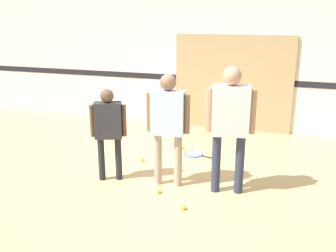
{
  "coord_description": "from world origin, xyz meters",
  "views": [
    {
      "loc": [
        1.68,
        -4.71,
        2.35
      ],
      "look_at": [
        0.16,
        -0.07,
        0.87
      ],
      "focal_mm": 40.0,
      "sensor_mm": 36.0,
      "label": 1
    }
  ],
  "objects_px": {
    "racket_spare_on_floor": "(194,154)",
    "person_student_right": "(230,117)",
    "tennis_ball_by_spare_racket": "(183,147)",
    "tennis_ball_stray_left": "(142,159)",
    "person_instructor": "(168,118)",
    "person_student_left": "(108,125)",
    "tennis_ball_near_instructor": "(159,191)",
    "tennis_ball_stray_right": "(183,207)"
  },
  "relations": [
    {
      "from": "racket_spare_on_floor",
      "to": "tennis_ball_stray_right",
      "type": "distance_m",
      "value": 1.91
    },
    {
      "from": "person_instructor",
      "to": "tennis_ball_stray_left",
      "type": "xyz_separation_m",
      "value": [
        -0.67,
        0.69,
        -0.95
      ]
    },
    {
      "from": "tennis_ball_near_instructor",
      "to": "person_student_left",
      "type": "bearing_deg",
      "value": 166.01
    },
    {
      "from": "person_instructor",
      "to": "tennis_ball_by_spare_racket",
      "type": "bearing_deg",
      "value": 91.3
    },
    {
      "from": "person_student_right",
      "to": "tennis_ball_stray_left",
      "type": "distance_m",
      "value": 1.94
    },
    {
      "from": "tennis_ball_stray_left",
      "to": "racket_spare_on_floor",
      "type": "bearing_deg",
      "value": 37.15
    },
    {
      "from": "tennis_ball_stray_left",
      "to": "person_student_left",
      "type": "bearing_deg",
      "value": -103.08
    },
    {
      "from": "racket_spare_on_floor",
      "to": "tennis_ball_by_spare_racket",
      "type": "xyz_separation_m",
      "value": [
        -0.27,
        0.2,
        0.02
      ]
    },
    {
      "from": "racket_spare_on_floor",
      "to": "tennis_ball_near_instructor",
      "type": "distance_m",
      "value": 1.56
    },
    {
      "from": "person_student_left",
      "to": "tennis_ball_near_instructor",
      "type": "xyz_separation_m",
      "value": [
        0.82,
        -0.2,
        -0.8
      ]
    },
    {
      "from": "person_student_left",
      "to": "tennis_ball_by_spare_racket",
      "type": "relative_size",
      "value": 20.44
    },
    {
      "from": "tennis_ball_stray_left",
      "to": "tennis_ball_stray_right",
      "type": "height_order",
      "value": "same"
    },
    {
      "from": "tennis_ball_stray_right",
      "to": "tennis_ball_stray_left",
      "type": "bearing_deg",
      "value": 129.37
    },
    {
      "from": "tennis_ball_stray_left",
      "to": "person_instructor",
      "type": "bearing_deg",
      "value": -45.77
    },
    {
      "from": "tennis_ball_near_instructor",
      "to": "tennis_ball_stray_left",
      "type": "distance_m",
      "value": 1.18
    },
    {
      "from": "tennis_ball_by_spare_racket",
      "to": "racket_spare_on_floor",
      "type": "bearing_deg",
      "value": -37.13
    },
    {
      "from": "person_student_right",
      "to": "person_instructor",
      "type": "bearing_deg",
      "value": -8.12
    },
    {
      "from": "tennis_ball_near_instructor",
      "to": "tennis_ball_stray_right",
      "type": "bearing_deg",
      "value": -35.95
    },
    {
      "from": "tennis_ball_near_instructor",
      "to": "tennis_ball_stray_left",
      "type": "bearing_deg",
      "value": 122.65
    },
    {
      "from": "person_student_right",
      "to": "racket_spare_on_floor",
      "type": "distance_m",
      "value": 1.78
    },
    {
      "from": "tennis_ball_by_spare_racket",
      "to": "tennis_ball_stray_left",
      "type": "bearing_deg",
      "value": -121.61
    },
    {
      "from": "person_student_left",
      "to": "tennis_ball_stray_left",
      "type": "xyz_separation_m",
      "value": [
        0.18,
        0.79,
        -0.8
      ]
    },
    {
      "from": "person_instructor",
      "to": "person_student_left",
      "type": "relative_size",
      "value": 1.17
    },
    {
      "from": "person_student_right",
      "to": "tennis_ball_stray_left",
      "type": "xyz_separation_m",
      "value": [
        -1.5,
        0.65,
        -1.03
      ]
    },
    {
      "from": "person_instructor",
      "to": "tennis_ball_by_spare_racket",
      "type": "height_order",
      "value": "person_instructor"
    },
    {
      "from": "person_student_left",
      "to": "person_instructor",
      "type": "bearing_deg",
      "value": -14.63
    },
    {
      "from": "person_instructor",
      "to": "racket_spare_on_floor",
      "type": "xyz_separation_m",
      "value": [
        0.07,
        1.25,
        -0.97
      ]
    },
    {
      "from": "person_instructor",
      "to": "tennis_ball_near_instructor",
      "type": "xyz_separation_m",
      "value": [
        -0.03,
        -0.3,
        -0.95
      ]
    },
    {
      "from": "tennis_ball_by_spare_racket",
      "to": "person_instructor",
      "type": "bearing_deg",
      "value": -82.23
    },
    {
      "from": "person_student_right",
      "to": "racket_spare_on_floor",
      "type": "relative_size",
      "value": 3.13
    },
    {
      "from": "person_student_right",
      "to": "tennis_ball_stray_left",
      "type": "height_order",
      "value": "person_student_right"
    },
    {
      "from": "tennis_ball_near_instructor",
      "to": "tennis_ball_stray_right",
      "type": "distance_m",
      "value": 0.55
    },
    {
      "from": "person_student_left",
      "to": "tennis_ball_by_spare_racket",
      "type": "height_order",
      "value": "person_student_left"
    },
    {
      "from": "tennis_ball_near_instructor",
      "to": "tennis_ball_stray_right",
      "type": "relative_size",
      "value": 1.0
    },
    {
      "from": "tennis_ball_near_instructor",
      "to": "tennis_ball_by_spare_racket",
      "type": "height_order",
      "value": "same"
    },
    {
      "from": "tennis_ball_by_spare_racket",
      "to": "tennis_ball_stray_left",
      "type": "relative_size",
      "value": 1.0
    },
    {
      "from": "racket_spare_on_floor",
      "to": "person_student_right",
      "type": "bearing_deg",
      "value": -42.1
    },
    {
      "from": "person_student_left",
      "to": "tennis_ball_stray_left",
      "type": "bearing_deg",
      "value": 55.62
    },
    {
      "from": "racket_spare_on_floor",
      "to": "tennis_ball_stray_right",
      "type": "height_order",
      "value": "tennis_ball_stray_right"
    },
    {
      "from": "person_student_left",
      "to": "person_student_right",
      "type": "distance_m",
      "value": 1.71
    },
    {
      "from": "tennis_ball_near_instructor",
      "to": "racket_spare_on_floor",
      "type": "bearing_deg",
      "value": 86.11
    },
    {
      "from": "racket_spare_on_floor",
      "to": "tennis_ball_stray_left",
      "type": "bearing_deg",
      "value": -127.05
    }
  ]
}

